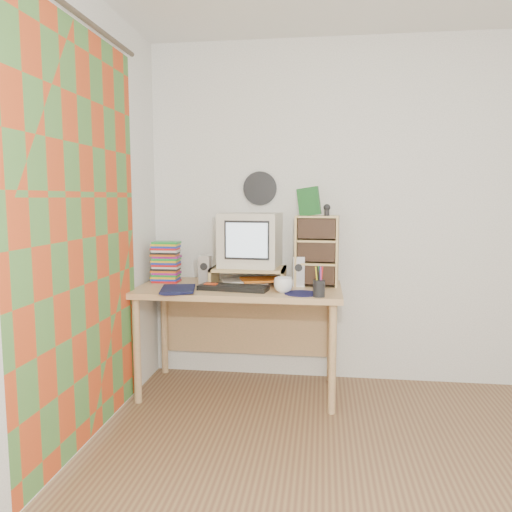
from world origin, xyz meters
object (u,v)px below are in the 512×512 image
(desk, at_px, (241,304))
(keyboard, at_px, (233,288))
(cd_rack, at_px, (317,251))
(crt_monitor, at_px, (250,240))
(dvd_stack, at_px, (166,264))
(diary, at_px, (161,288))
(mug, at_px, (283,285))

(desk, bearing_deg, keyboard, -94.96)
(cd_rack, bearing_deg, crt_monitor, 179.24)
(dvd_stack, height_order, cd_rack, cd_rack)
(dvd_stack, bearing_deg, diary, -78.35)
(cd_rack, xyz_separation_m, diary, (-1.01, -0.35, -0.22))
(desk, distance_m, keyboard, 0.25)
(crt_monitor, distance_m, mug, 0.50)
(dvd_stack, bearing_deg, desk, -6.69)
(desk, height_order, diary, diary)
(crt_monitor, height_order, diary, crt_monitor)
(dvd_stack, distance_m, mug, 0.93)
(desk, relative_size, crt_monitor, 3.48)
(desk, distance_m, dvd_stack, 0.62)
(keyboard, height_order, diary, diary)
(desk, xyz_separation_m, keyboard, (-0.02, -0.20, 0.15))
(keyboard, bearing_deg, crt_monitor, 84.14)
(desk, distance_m, diary, 0.59)
(desk, distance_m, cd_rack, 0.65)
(crt_monitor, bearing_deg, desk, -116.80)
(mug, bearing_deg, diary, -175.00)
(mug, distance_m, diary, 0.80)
(keyboard, xyz_separation_m, dvd_stack, (-0.54, 0.25, 0.12))
(keyboard, xyz_separation_m, mug, (0.34, -0.05, 0.03))
(dvd_stack, xyz_separation_m, mug, (0.88, -0.30, -0.08))
(cd_rack, height_order, diary, cd_rack)
(keyboard, bearing_deg, desk, 93.14)
(desk, relative_size, mug, 11.28)
(crt_monitor, relative_size, cd_rack, 0.82)
(mug, relative_size, diary, 0.47)
(desk, bearing_deg, crt_monitor, 58.32)
(crt_monitor, height_order, dvd_stack, crt_monitor)
(desk, relative_size, cd_rack, 2.86)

